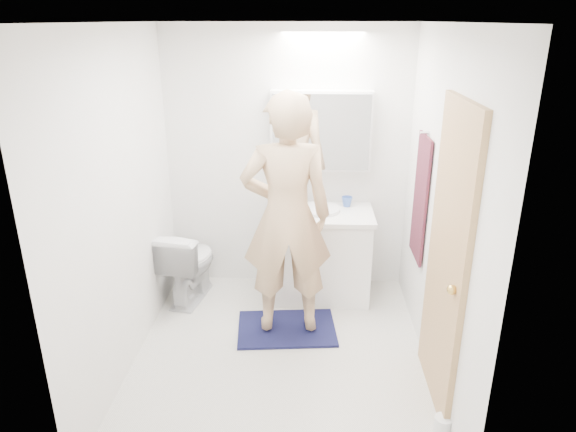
# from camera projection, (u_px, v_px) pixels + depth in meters

# --- Properties ---
(floor) EXTENTS (2.50, 2.50, 0.00)m
(floor) POSITION_uv_depth(u_px,v_px,m) (280.00, 355.00, 3.99)
(floor) COLOR silver
(floor) RESTS_ON ground
(ceiling) EXTENTS (2.50, 2.50, 0.00)m
(ceiling) POSITION_uv_depth(u_px,v_px,m) (278.00, 22.00, 3.14)
(ceiling) COLOR white
(ceiling) RESTS_ON floor
(wall_back) EXTENTS (2.50, 0.00, 2.50)m
(wall_back) POSITION_uv_depth(u_px,v_px,m) (287.00, 162.00, 4.73)
(wall_back) COLOR white
(wall_back) RESTS_ON floor
(wall_front) EXTENTS (2.50, 0.00, 2.50)m
(wall_front) POSITION_uv_depth(u_px,v_px,m) (263.00, 301.00, 2.40)
(wall_front) COLOR white
(wall_front) RESTS_ON floor
(wall_left) EXTENTS (0.00, 2.50, 2.50)m
(wall_left) POSITION_uv_depth(u_px,v_px,m) (122.00, 206.00, 3.61)
(wall_left) COLOR white
(wall_left) RESTS_ON floor
(wall_right) EXTENTS (0.00, 2.50, 2.50)m
(wall_right) POSITION_uv_depth(u_px,v_px,m) (441.00, 211.00, 3.52)
(wall_right) COLOR white
(wall_right) RESTS_ON floor
(vanity_cabinet) EXTENTS (0.90, 0.55, 0.78)m
(vanity_cabinet) POSITION_uv_depth(u_px,v_px,m) (319.00, 256.00, 4.74)
(vanity_cabinet) COLOR white
(vanity_cabinet) RESTS_ON floor
(countertop) EXTENTS (0.95, 0.58, 0.04)m
(countertop) POSITION_uv_depth(u_px,v_px,m) (320.00, 214.00, 4.60)
(countertop) COLOR white
(countertop) RESTS_ON vanity_cabinet
(sink_basin) EXTENTS (0.36, 0.36, 0.03)m
(sink_basin) POSITION_uv_depth(u_px,v_px,m) (320.00, 209.00, 4.61)
(sink_basin) COLOR white
(sink_basin) RESTS_ON countertop
(faucet) EXTENTS (0.02, 0.02, 0.16)m
(faucet) POSITION_uv_depth(u_px,v_px,m) (320.00, 196.00, 4.77)
(faucet) COLOR silver
(faucet) RESTS_ON countertop
(medicine_cabinet) EXTENTS (0.88, 0.14, 0.70)m
(medicine_cabinet) POSITION_uv_depth(u_px,v_px,m) (321.00, 131.00, 4.54)
(medicine_cabinet) COLOR white
(medicine_cabinet) RESTS_ON wall_back
(mirror_panel) EXTENTS (0.84, 0.01, 0.66)m
(mirror_panel) POSITION_uv_depth(u_px,v_px,m) (321.00, 133.00, 4.47)
(mirror_panel) COLOR silver
(mirror_panel) RESTS_ON medicine_cabinet
(toilet) EXTENTS (0.50, 0.74, 0.69)m
(toilet) POSITION_uv_depth(u_px,v_px,m) (189.00, 264.00, 4.70)
(toilet) COLOR silver
(toilet) RESTS_ON floor
(bath_rug) EXTENTS (0.85, 0.62, 0.02)m
(bath_rug) POSITION_uv_depth(u_px,v_px,m) (287.00, 328.00, 4.31)
(bath_rug) COLOR #161544
(bath_rug) RESTS_ON floor
(person) EXTENTS (0.74, 0.52, 1.92)m
(person) POSITION_uv_depth(u_px,v_px,m) (287.00, 217.00, 3.96)
(person) COLOR tan
(person) RESTS_ON bath_rug
(door) EXTENTS (0.04, 0.80, 2.00)m
(door) POSITION_uv_depth(u_px,v_px,m) (447.00, 260.00, 3.27)
(door) COLOR tan
(door) RESTS_ON wall_right
(door_knob) EXTENTS (0.06, 0.06, 0.06)m
(door_knob) POSITION_uv_depth(u_px,v_px,m) (452.00, 290.00, 3.01)
(door_knob) COLOR gold
(door_knob) RESTS_ON door
(towel) EXTENTS (0.02, 0.42, 1.00)m
(towel) POSITION_uv_depth(u_px,v_px,m) (420.00, 198.00, 4.07)
(towel) COLOR #171136
(towel) RESTS_ON wall_right
(towel_hook) EXTENTS (0.07, 0.02, 0.02)m
(towel_hook) POSITION_uv_depth(u_px,v_px,m) (425.00, 133.00, 3.89)
(towel_hook) COLOR silver
(towel_hook) RESTS_ON wall_right
(soap_bottle_a) EXTENTS (0.10, 0.10, 0.23)m
(soap_bottle_a) POSITION_uv_depth(u_px,v_px,m) (285.00, 194.00, 4.70)
(soap_bottle_a) COLOR #CACB83
(soap_bottle_a) RESTS_ON countertop
(soap_bottle_b) EXTENTS (0.10, 0.10, 0.16)m
(soap_bottle_b) POSITION_uv_depth(u_px,v_px,m) (299.00, 197.00, 4.74)
(soap_bottle_b) COLOR #5E8FCA
(soap_bottle_b) RESTS_ON countertop
(toothbrush_cup) EXTENTS (0.11, 0.11, 0.09)m
(toothbrush_cup) POSITION_uv_depth(u_px,v_px,m) (347.00, 202.00, 4.71)
(toothbrush_cup) COLOR #3E63BB
(toothbrush_cup) RESTS_ON countertop
(toilet_paper_roll) EXTENTS (0.11, 0.11, 0.10)m
(toilet_paper_roll) POSITION_uv_depth(u_px,v_px,m) (443.00, 424.00, 3.24)
(toilet_paper_roll) COLOR white
(toilet_paper_roll) RESTS_ON floor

